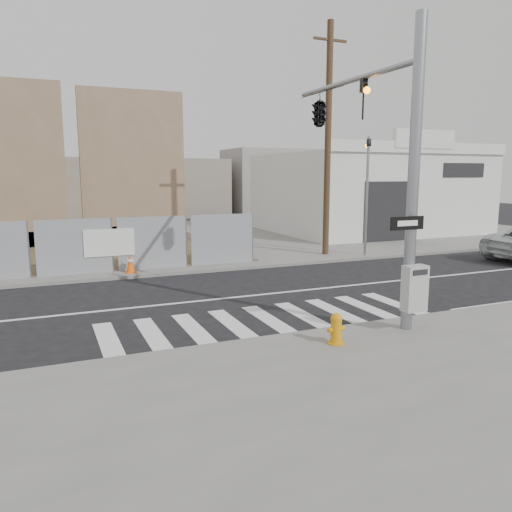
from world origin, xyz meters
name	(u,v)px	position (x,y,z in m)	size (l,w,h in m)	color
ground	(234,298)	(0.00, 0.00, 0.00)	(100.00, 100.00, 0.00)	black
sidewalk_far	(145,240)	(0.00, 14.00, 0.06)	(50.00, 20.00, 0.12)	slate
signal_pole	(346,133)	(2.49, -2.05, 4.78)	(0.96, 5.87, 7.00)	gray
far_signal_pole	(367,179)	(8.00, 4.60, 3.48)	(0.16, 0.20, 5.60)	gray
concrete_wall_right	(134,180)	(-0.50, 14.08, 3.38)	(5.50, 1.30, 8.00)	#7B6349
auto_shop	(367,193)	(14.00, 12.97, 2.54)	(12.00, 10.20, 5.95)	silver
utility_pole_right	(328,139)	(6.50, 5.50, 5.20)	(1.60, 0.28, 10.00)	#4E3824
fire_hydrant	(336,329)	(0.40, -5.07, 0.45)	(0.45, 0.45, 0.67)	orange
traffic_cone_d	(130,263)	(-2.34, 4.57, 0.46)	(0.38, 0.38, 0.70)	#FB5D0D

